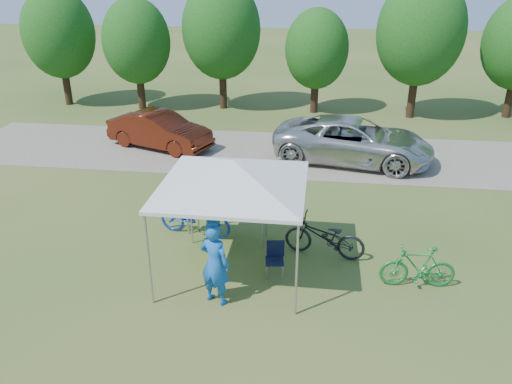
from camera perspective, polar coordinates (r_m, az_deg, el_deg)
ground at (r=11.88m, az=-2.42°, el=-8.75°), size 100.00×100.00×0.00m
gravel_strip at (r=19.02m, az=1.62°, el=4.48°), size 24.00×5.00×0.02m
canopy at (r=10.67m, az=-2.67°, el=3.26°), size 4.53×4.53×3.00m
treeline at (r=24.11m, az=2.55°, el=17.36°), size 24.89×4.28×6.30m
folding_table at (r=12.73m, az=-3.05°, el=-2.44°), size 1.93×0.80×0.79m
folding_chair at (r=11.47m, az=2.18°, el=-7.28°), size 0.46×0.48×0.80m
cooler at (r=12.68m, az=-3.97°, el=-1.52°), size 0.46×0.32×0.33m
ice_cream_cup at (r=12.58m, az=-0.90°, el=-2.37°), size 0.08×0.08×0.06m
cyclist at (r=10.36m, az=-4.72°, el=-8.14°), size 0.80×0.67×1.87m
bike_blue at (r=13.14m, az=-7.01°, el=-2.82°), size 2.08×1.06×1.04m
bike_green at (r=11.58m, az=18.01°, el=-8.16°), size 1.67×0.58×0.99m
bike_dark at (r=12.22m, az=7.83°, el=-5.13°), size 2.06×1.04×1.03m
minivan at (r=18.27m, az=11.04°, el=5.81°), size 5.99×3.57×1.56m
sedan at (r=19.76m, az=-10.95°, el=6.95°), size 4.42×2.84×1.38m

